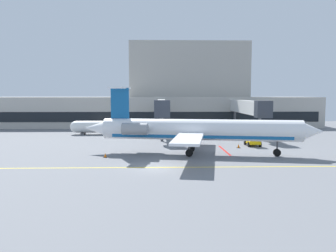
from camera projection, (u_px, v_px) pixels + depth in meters
ground at (156, 168)px, 34.59m from camera, size 120.00×120.00×0.11m
terminal_building at (165, 98)px, 82.03m from camera, size 76.01×15.64×19.84m
jet_bridge_west at (161, 107)px, 61.80m from camera, size 2.40×22.91×6.56m
jet_bridge_east at (248, 107)px, 62.59m from camera, size 2.40×22.24×6.44m
regional_jet at (196, 130)px, 42.21m from camera, size 29.36×21.44×8.34m
baggage_tug at (253, 140)px, 49.14m from camera, size 1.89×2.98×1.98m
pushback_tractor at (268, 132)px, 58.02m from camera, size 4.36×3.06×2.26m
fuel_tank at (93, 127)px, 63.57m from camera, size 8.50×2.31×2.54m
safety_cone_alpha at (239, 146)px, 47.54m from camera, size 0.47×0.47×0.55m
safety_cone_bravo at (105, 155)px, 40.31m from camera, size 0.47×0.47×0.55m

